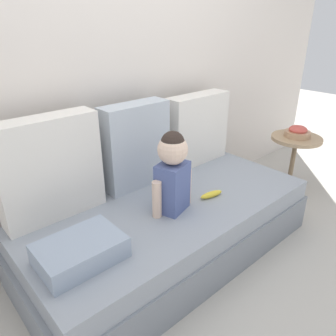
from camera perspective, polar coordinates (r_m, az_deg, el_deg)
ground_plane at (r=2.31m, az=0.42°, el=-14.46°), size 12.00×12.00×0.00m
back_wall at (r=2.27m, az=-9.92°, el=17.92°), size 5.14×0.10×2.41m
couch at (r=2.20m, az=0.43°, el=-10.54°), size 1.94×0.91×0.39m
throw_pillow_left at (r=1.94m, az=-20.07°, el=-0.19°), size 0.58×0.16×0.60m
throw_pillow_center at (r=2.21m, az=-5.70°, el=3.92°), size 0.48×0.16×0.58m
throw_pillow_right at (r=2.59m, az=5.10°, el=6.80°), size 0.55×0.16×0.55m
toddler at (r=1.90m, az=0.80°, el=-0.40°), size 0.30×0.20×0.50m
banana at (r=2.16m, az=7.62°, el=-4.62°), size 0.18×0.08×0.04m
folded_blanket at (r=1.66m, az=-15.14°, el=-13.87°), size 0.40×0.28×0.11m
side_table at (r=3.06m, az=21.35°, el=3.01°), size 0.42×0.42×0.54m
fruit_bowl at (r=3.01m, az=21.82°, el=5.86°), size 0.22×0.22×0.10m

